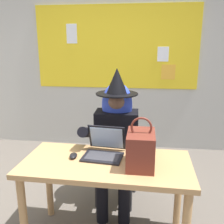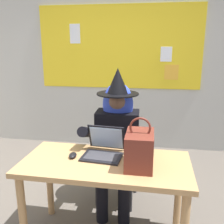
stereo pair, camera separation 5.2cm
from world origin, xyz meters
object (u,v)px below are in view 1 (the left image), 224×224
at_px(chair_at_desk, 118,153).
at_px(laptop, 104,149).
at_px(handbag, 141,149).
at_px(person_costumed, 116,132).
at_px(desk_main, 106,174).
at_px(computer_mouse, 73,156).

bearing_deg(chair_at_desk, laptop, -1.58).
distance_m(laptop, handbag, 0.34).
distance_m(person_costumed, handbag, 0.64).
xyz_separation_m(laptop, handbag, (0.30, -0.15, 0.08)).
distance_m(desk_main, handbag, 0.36).
bearing_deg(handbag, computer_mouse, 172.31).
height_order(chair_at_desk, person_costumed, person_costumed).
bearing_deg(computer_mouse, desk_main, -13.53).
bearing_deg(chair_at_desk, handbag, 22.94).
bearing_deg(chair_at_desk, person_costumed, 2.28).
bearing_deg(handbag, laptop, 152.56).
relative_size(desk_main, computer_mouse, 12.63).
relative_size(laptop, computer_mouse, 3.26).
distance_m(chair_at_desk, computer_mouse, 0.74).
xyz_separation_m(person_costumed, laptop, (-0.05, -0.43, -0.00)).
xyz_separation_m(desk_main, computer_mouse, (-0.27, 0.04, 0.12)).
xyz_separation_m(desk_main, laptop, (-0.04, 0.12, 0.15)).
bearing_deg(computer_mouse, chair_at_desk, 59.54).
bearing_deg(desk_main, laptop, 106.50).
height_order(chair_at_desk, laptop, laptop).
xyz_separation_m(desk_main, handbag, (0.26, -0.04, 0.24)).
relative_size(person_costumed, laptop, 4.07).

